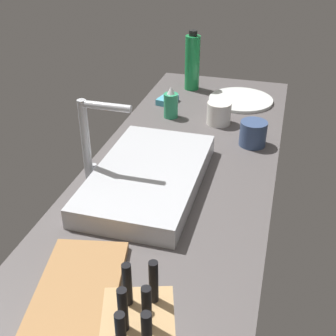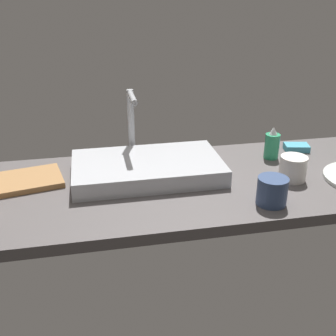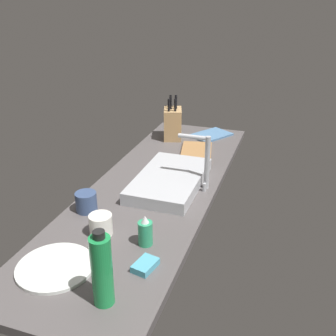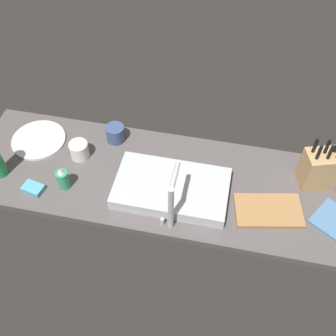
{
  "view_description": "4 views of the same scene",
  "coord_description": "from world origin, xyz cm",
  "px_view_note": "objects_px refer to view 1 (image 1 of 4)",
  "views": [
    {
      "loc": [
        -102.52,
        -26.98,
        72.09
      ],
      "look_at": [
        -3.9,
        0.63,
        10.36
      ],
      "focal_mm": 46.82,
      "sensor_mm": 36.0,
      "label": 1
    },
    {
      "loc": [
        -20.67,
        -116.09,
        62.95
      ],
      "look_at": [
        1.91,
        -1.61,
        9.48
      ],
      "focal_mm": 43.71,
      "sensor_mm": 36.0,
      "label": 2
    },
    {
      "loc": [
        153.93,
        58.62,
        88.84
      ],
      "look_at": [
        -5.46,
        4.91,
        11.48
      ],
      "focal_mm": 42.39,
      "sensor_mm": 36.0,
      "label": 3
    },
    {
      "loc": [
        -23.59,
        109.73,
        149.51
      ],
      "look_at": [
        -0.61,
        -0.03,
        11.74
      ],
      "focal_mm": 43.79,
      "sensor_mm": 36.0,
      "label": 4
    }
  ],
  "objects_px": {
    "faucet": "(91,136)",
    "ceramic_cup": "(219,113)",
    "dish_sponge": "(167,100)",
    "sink_basin": "(149,177)",
    "water_bottle": "(192,62)",
    "cutting_board": "(79,288)",
    "dinner_plate": "(241,100)",
    "coffee_mug": "(253,133)",
    "soap_bottle": "(171,104)"
  },
  "relations": [
    {
      "from": "faucet",
      "to": "coffee_mug",
      "type": "height_order",
      "value": "faucet"
    },
    {
      "from": "sink_basin",
      "to": "soap_bottle",
      "type": "xyz_separation_m",
      "value": [
        0.47,
        0.06,
        0.02
      ]
    },
    {
      "from": "ceramic_cup",
      "to": "sink_basin",
      "type": "bearing_deg",
      "value": 165.52
    },
    {
      "from": "water_bottle",
      "to": "ceramic_cup",
      "type": "height_order",
      "value": "water_bottle"
    },
    {
      "from": "cutting_board",
      "to": "coffee_mug",
      "type": "height_order",
      "value": "coffee_mug"
    },
    {
      "from": "soap_bottle",
      "to": "coffee_mug",
      "type": "relative_size",
      "value": 1.35
    },
    {
      "from": "soap_bottle",
      "to": "dish_sponge",
      "type": "distance_m",
      "value": 0.14
    },
    {
      "from": "sink_basin",
      "to": "faucet",
      "type": "relative_size",
      "value": 1.93
    },
    {
      "from": "water_bottle",
      "to": "ceramic_cup",
      "type": "xyz_separation_m",
      "value": [
        -0.32,
        -0.17,
        -0.08
      ]
    },
    {
      "from": "faucet",
      "to": "ceramic_cup",
      "type": "bearing_deg",
      "value": -28.71
    },
    {
      "from": "dinner_plate",
      "to": "sink_basin",
      "type": "bearing_deg",
      "value": 166.21
    },
    {
      "from": "sink_basin",
      "to": "cutting_board",
      "type": "height_order",
      "value": "sink_basin"
    },
    {
      "from": "faucet",
      "to": "dinner_plate",
      "type": "xyz_separation_m",
      "value": [
        0.72,
        -0.32,
        -0.15
      ]
    },
    {
      "from": "faucet",
      "to": "dish_sponge",
      "type": "bearing_deg",
      "value": -3.39
    },
    {
      "from": "faucet",
      "to": "dish_sponge",
      "type": "xyz_separation_m",
      "value": [
        0.63,
        -0.04,
        -0.14
      ]
    },
    {
      "from": "sink_basin",
      "to": "soap_bottle",
      "type": "distance_m",
      "value": 0.47
    },
    {
      "from": "soap_bottle",
      "to": "ceramic_cup",
      "type": "height_order",
      "value": "soap_bottle"
    },
    {
      "from": "sink_basin",
      "to": "water_bottle",
      "type": "distance_m",
      "value": 0.79
    },
    {
      "from": "faucet",
      "to": "coffee_mug",
      "type": "distance_m",
      "value": 0.55
    },
    {
      "from": "sink_basin",
      "to": "ceramic_cup",
      "type": "xyz_separation_m",
      "value": [
        0.46,
        -0.12,
        0.01
      ]
    },
    {
      "from": "dish_sponge",
      "to": "dinner_plate",
      "type": "bearing_deg",
      "value": -71.18
    },
    {
      "from": "sink_basin",
      "to": "water_bottle",
      "type": "bearing_deg",
      "value": 4.01
    },
    {
      "from": "dinner_plate",
      "to": "ceramic_cup",
      "type": "distance_m",
      "value": 0.24
    },
    {
      "from": "faucet",
      "to": "water_bottle",
      "type": "xyz_separation_m",
      "value": [
        0.81,
        -0.1,
        -0.03
      ]
    },
    {
      "from": "faucet",
      "to": "soap_bottle",
      "type": "bearing_deg",
      "value": -9.83
    },
    {
      "from": "cutting_board",
      "to": "ceramic_cup",
      "type": "xyz_separation_m",
      "value": [
        0.88,
        -0.14,
        0.03
      ]
    },
    {
      "from": "water_bottle",
      "to": "coffee_mug",
      "type": "xyz_separation_m",
      "value": [
        -0.45,
        -0.31,
        -0.08
      ]
    },
    {
      "from": "coffee_mug",
      "to": "dish_sponge",
      "type": "relative_size",
      "value": 0.98
    },
    {
      "from": "soap_bottle",
      "to": "dinner_plate",
      "type": "relative_size",
      "value": 0.46
    },
    {
      "from": "sink_basin",
      "to": "faucet",
      "type": "bearing_deg",
      "value": 101.16
    },
    {
      "from": "cutting_board",
      "to": "water_bottle",
      "type": "height_order",
      "value": "water_bottle"
    },
    {
      "from": "faucet",
      "to": "sink_basin",
      "type": "bearing_deg",
      "value": -78.84
    },
    {
      "from": "water_bottle",
      "to": "ceramic_cup",
      "type": "bearing_deg",
      "value": -151.29
    },
    {
      "from": "dish_sponge",
      "to": "sink_basin",
      "type": "bearing_deg",
      "value": -169.31
    },
    {
      "from": "sink_basin",
      "to": "cutting_board",
      "type": "xyz_separation_m",
      "value": [
        -0.42,
        0.02,
        -0.02
      ]
    },
    {
      "from": "cutting_board",
      "to": "dinner_plate",
      "type": "distance_m",
      "value": 1.13
    },
    {
      "from": "sink_basin",
      "to": "dinner_plate",
      "type": "bearing_deg",
      "value": -13.79
    },
    {
      "from": "cutting_board",
      "to": "dinner_plate",
      "type": "xyz_separation_m",
      "value": [
        1.11,
        -0.19,
        -0.0
      ]
    },
    {
      "from": "sink_basin",
      "to": "coffee_mug",
      "type": "relative_size",
      "value": 5.54
    },
    {
      "from": "soap_bottle",
      "to": "ceramic_cup",
      "type": "distance_m",
      "value": 0.18
    },
    {
      "from": "faucet",
      "to": "dinner_plate",
      "type": "distance_m",
      "value": 0.8
    },
    {
      "from": "coffee_mug",
      "to": "ceramic_cup",
      "type": "height_order",
      "value": "coffee_mug"
    },
    {
      "from": "sink_basin",
      "to": "cutting_board",
      "type": "bearing_deg",
      "value": 177.77
    },
    {
      "from": "faucet",
      "to": "ceramic_cup",
      "type": "height_order",
      "value": "faucet"
    },
    {
      "from": "faucet",
      "to": "dinner_plate",
      "type": "relative_size",
      "value": 0.98
    },
    {
      "from": "faucet",
      "to": "water_bottle",
      "type": "bearing_deg",
      "value": -6.72
    },
    {
      "from": "water_bottle",
      "to": "dish_sponge",
      "type": "relative_size",
      "value": 2.77
    },
    {
      "from": "cutting_board",
      "to": "coffee_mug",
      "type": "distance_m",
      "value": 0.8
    },
    {
      "from": "dinner_plate",
      "to": "dish_sponge",
      "type": "bearing_deg",
      "value": 108.82
    },
    {
      "from": "ceramic_cup",
      "to": "dish_sponge",
      "type": "bearing_deg",
      "value": 59.72
    }
  ]
}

